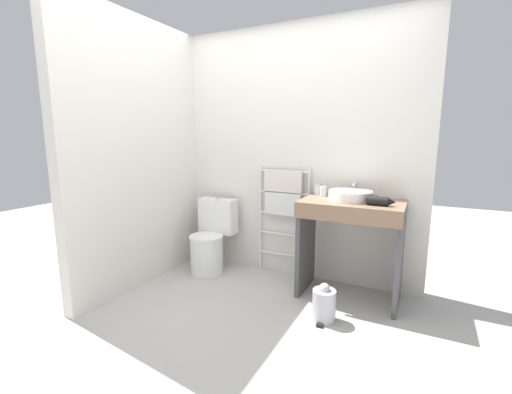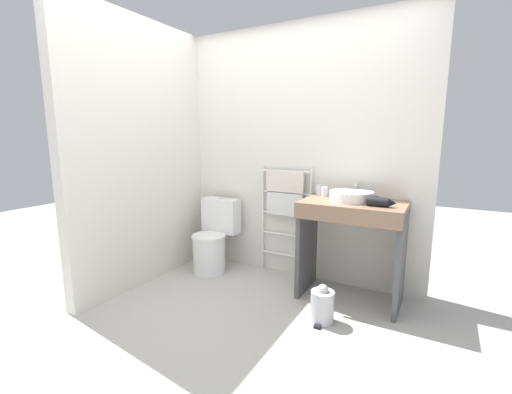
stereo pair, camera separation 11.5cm
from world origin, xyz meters
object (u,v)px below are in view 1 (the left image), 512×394
object	(u,v)px
toilet	(211,240)
towel_radiator	(283,200)
cup_near_wall	(318,189)
sink_basin	(350,195)
trash_bin	(324,304)
cup_near_edge	(323,191)
hair_dryer	(379,201)

from	to	relation	value
toilet	towel_radiator	bearing A→B (deg)	18.67
towel_radiator	cup_near_wall	bearing A→B (deg)	-6.37
sink_basin	trash_bin	world-z (taller)	sink_basin
towel_radiator	cup_near_edge	size ratio (longest dim) A/B	12.57
sink_basin	trash_bin	size ratio (longest dim) A/B	1.19
cup_near_wall	hair_dryer	size ratio (longest dim) A/B	0.44
cup_near_wall	hair_dryer	distance (m)	0.66
towel_radiator	hair_dryer	bearing A→B (deg)	-18.57
cup_near_edge	hair_dryer	size ratio (longest dim) A/B	0.41
cup_near_wall	trash_bin	distance (m)	1.08
toilet	hair_dryer	distance (m)	1.79
cup_near_edge	trash_bin	distance (m)	1.02
trash_bin	toilet	bearing A→B (deg)	161.10
sink_basin	trash_bin	xyz separation A→B (m)	(-0.06, -0.51, -0.79)
toilet	towel_radiator	world-z (taller)	towel_radiator
cup_near_edge	trash_bin	bearing A→B (deg)	-71.15
trash_bin	towel_radiator	bearing A→B (deg)	132.21
sink_basin	cup_near_wall	world-z (taller)	cup_near_wall
toilet	trash_bin	world-z (taller)	toilet
towel_radiator	cup_near_edge	xyz separation A→B (m)	(0.44, -0.11, 0.13)
towel_radiator	cup_near_wall	world-z (taller)	towel_radiator
cup_near_edge	hair_dryer	bearing A→B (deg)	-22.24
toilet	towel_radiator	distance (m)	0.89
towel_radiator	sink_basin	distance (m)	0.75
cup_near_edge	trash_bin	world-z (taller)	cup_near_edge
sink_basin	cup_near_wall	xyz separation A→B (m)	(-0.34, 0.16, 0.00)
sink_basin	hair_dryer	bearing A→B (deg)	-25.64
cup_near_edge	sink_basin	bearing A→B (deg)	-18.81
toilet	trash_bin	size ratio (longest dim) A/B	2.48
sink_basin	towel_radiator	bearing A→B (deg)	164.15
toilet	trash_bin	distance (m)	1.47
hair_dryer	trash_bin	bearing A→B (deg)	-128.81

